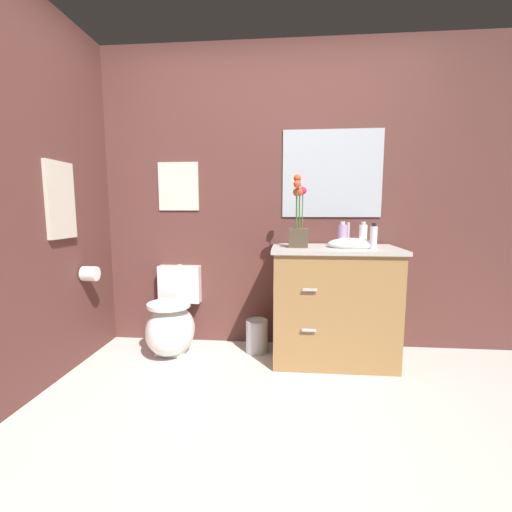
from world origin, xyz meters
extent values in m
plane|color=beige|center=(0.00, 0.00, 0.00)|extent=(9.68, 9.68, 0.00)
cube|color=brown|center=(0.20, 1.47, 1.25)|extent=(4.52, 0.05, 2.50)
cube|color=brown|center=(-1.48, 0.43, 1.25)|extent=(0.05, 4.06, 2.50)
ellipsoid|color=white|center=(-0.82, 1.13, 0.20)|extent=(0.38, 0.48, 0.40)
cube|color=white|center=(-0.82, 1.18, 0.09)|extent=(0.22, 0.26, 0.18)
cube|color=white|center=(-0.82, 1.41, 0.52)|extent=(0.36, 0.13, 0.32)
cylinder|color=white|center=(-0.82, 1.11, 0.42)|extent=(0.34, 0.34, 0.03)
cylinder|color=#B7B7BC|center=(-0.82, 1.41, 0.68)|extent=(0.04, 0.04, 0.02)
cube|color=#9E7242|center=(0.46, 1.15, 0.43)|extent=(0.90, 0.52, 0.85)
cube|color=#BCB7B2|center=(0.46, 1.15, 0.87)|extent=(0.94, 0.56, 0.03)
ellipsoid|color=white|center=(0.58, 1.15, 0.90)|extent=(0.36, 0.26, 0.10)
cylinder|color=#B7B7BC|center=(0.58, 1.31, 0.97)|extent=(0.02, 0.02, 0.18)
cube|color=#B7B7BC|center=(0.26, 0.88, 0.61)|extent=(0.10, 0.02, 0.02)
cube|color=#B7B7BC|center=(0.26, 0.88, 0.32)|extent=(0.10, 0.02, 0.02)
cube|color=#4C3D2D|center=(0.18, 1.12, 0.95)|extent=(0.14, 0.14, 0.14)
cylinder|color=#386B2D|center=(0.21, 1.12, 1.16)|extent=(0.01, 0.01, 0.28)
sphere|color=#E01E51|center=(0.21, 1.12, 1.30)|extent=(0.06, 0.06, 0.06)
cylinder|color=#386B2D|center=(0.19, 1.14, 1.16)|extent=(0.01, 0.01, 0.27)
sphere|color=#E01E51|center=(0.19, 1.14, 1.29)|extent=(0.06, 0.06, 0.06)
cylinder|color=#386B2D|center=(0.17, 1.15, 1.21)|extent=(0.01, 0.01, 0.37)
sphere|color=#EA4C23|center=(0.17, 1.15, 1.39)|extent=(0.06, 0.06, 0.06)
cylinder|color=#386B2D|center=(0.17, 1.13, 1.15)|extent=(0.01, 0.01, 0.27)
sphere|color=#EA4C23|center=(0.17, 1.13, 1.29)|extent=(0.06, 0.06, 0.06)
cylinder|color=#386B2D|center=(0.17, 1.08, 1.18)|extent=(0.01, 0.01, 0.32)
sphere|color=#EA4C23|center=(0.17, 1.08, 1.34)|extent=(0.06, 0.06, 0.06)
cylinder|color=#386B2D|center=(0.19, 1.11, 1.16)|extent=(0.01, 0.01, 0.27)
sphere|color=#EA4C23|center=(0.19, 1.11, 1.29)|extent=(0.06, 0.06, 0.06)
cylinder|color=white|center=(0.72, 1.06, 0.96)|extent=(0.05, 0.05, 0.16)
cylinder|color=black|center=(0.72, 1.06, 1.05)|extent=(0.03, 0.03, 0.02)
cylinder|color=white|center=(0.68, 1.23, 0.96)|extent=(0.06, 0.06, 0.17)
cylinder|color=#B7B7BC|center=(0.68, 1.23, 1.06)|extent=(0.03, 0.03, 0.02)
cylinder|color=#B28CBF|center=(0.52, 1.23, 0.96)|extent=(0.07, 0.07, 0.17)
cylinder|color=#B7B7BC|center=(0.52, 1.23, 1.06)|extent=(0.04, 0.04, 0.02)
cylinder|color=#B7B7BC|center=(-0.13, 1.23, 0.13)|extent=(0.18, 0.18, 0.26)
torus|color=#B7B7BC|center=(-0.13, 1.23, 0.27)|extent=(0.18, 0.18, 0.01)
cube|color=silver|center=(-0.82, 1.44, 1.36)|extent=(0.34, 0.01, 0.40)
cube|color=#B2BCC6|center=(0.46, 1.44, 1.45)|extent=(0.80, 0.01, 0.70)
cube|color=beige|center=(-1.44, 0.78, 1.22)|extent=(0.03, 0.28, 0.52)
cylinder|color=white|center=(-1.38, 0.98, 0.68)|extent=(0.11, 0.11, 0.11)
camera|label=1|loc=(0.10, -1.49, 1.16)|focal=24.40mm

